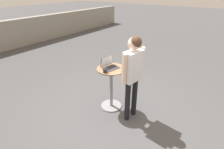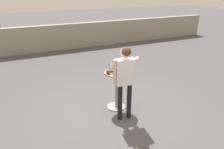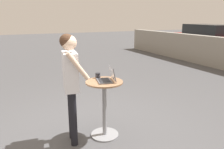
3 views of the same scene
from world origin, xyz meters
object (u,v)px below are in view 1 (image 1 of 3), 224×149
at_px(cafe_table, 111,85).
at_px(laptop, 110,65).
at_px(coffee_mug, 105,71).
at_px(standing_person, 133,69).

bearing_deg(cafe_table, laptop, 77.65).
xyz_separation_m(laptop, coffee_mug, (-0.24, -0.07, -0.01)).
relative_size(cafe_table, laptop, 2.61).
distance_m(cafe_table, coffee_mug, 0.50).
xyz_separation_m(cafe_table, standing_person, (-0.05, -0.54, 0.55)).
bearing_deg(laptop, coffee_mug, -164.25).
height_order(cafe_table, coffee_mug, coffee_mug).
xyz_separation_m(cafe_table, laptop, (0.01, 0.05, 0.45)).
relative_size(cafe_table, standing_person, 0.56).
bearing_deg(standing_person, coffee_mug, 109.20).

